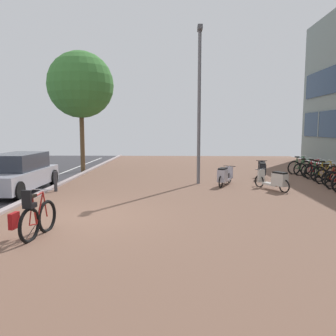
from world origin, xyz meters
TOP-DOWN VIEW (x-y plane):
  - ground at (1.43, 0.00)m, footprint 21.00×40.00m
  - bicycle_foreground at (-0.56, -1.56)m, footprint 0.76×1.47m
  - bicycle_rack_05 at (8.93, 5.66)m, footprint 1.30×0.48m
  - bicycle_rack_06 at (9.05, 6.29)m, footprint 1.35×0.48m
  - bicycle_rack_07 at (9.00, 6.91)m, footprint 1.33×0.48m
  - bicycle_rack_08 at (9.06, 7.54)m, footprint 1.32×0.48m
  - bicycle_rack_09 at (8.91, 8.17)m, footprint 1.27×0.48m
  - bicycle_rack_10 at (8.82, 8.79)m, footprint 1.35×0.48m
  - scooter_near at (6.46, 7.06)m, footprint 0.63×1.70m
  - scooter_mid at (4.42, 5.11)m, footprint 0.92×1.71m
  - scooter_far at (6.22, 4.13)m, footprint 1.01×1.59m
  - parked_car_near at (-3.51, 3.73)m, footprint 1.79×4.13m
  - lamp_post at (3.39, 5.63)m, footprint 0.20×0.52m
  - street_tree at (-2.69, 9.55)m, footprint 3.51×3.51m
  - bollard_far at (-2.05, 3.66)m, footprint 0.12×0.12m

SIDE VIEW (x-z plane):
  - ground at x=1.43m, z-range -0.09..0.04m
  - bicycle_rack_09 at x=8.91m, z-range -0.14..0.79m
  - bicycle_rack_05 at x=8.93m, z-range -0.14..0.80m
  - bicycle_rack_07 at x=9.00m, z-range -0.14..0.82m
  - bicycle_rack_08 at x=9.06m, z-range -0.14..0.82m
  - bicycle_rack_10 at x=8.82m, z-range -0.15..0.84m
  - bicycle_rack_06 at x=9.05m, z-range -0.15..0.85m
  - bollard_far at x=-2.05m, z-range 0.00..0.76m
  - scooter_far at x=6.22m, z-range 0.01..0.78m
  - bicycle_foreground at x=-0.56m, z-range -0.16..0.97m
  - scooter_mid at x=4.42m, z-range 0.01..0.80m
  - scooter_near at x=6.46m, z-range 0.00..0.83m
  - parked_car_near at x=-3.51m, z-range -0.04..1.37m
  - lamp_post at x=3.39m, z-range 0.33..6.81m
  - street_tree at x=-2.69m, z-range 1.44..7.85m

